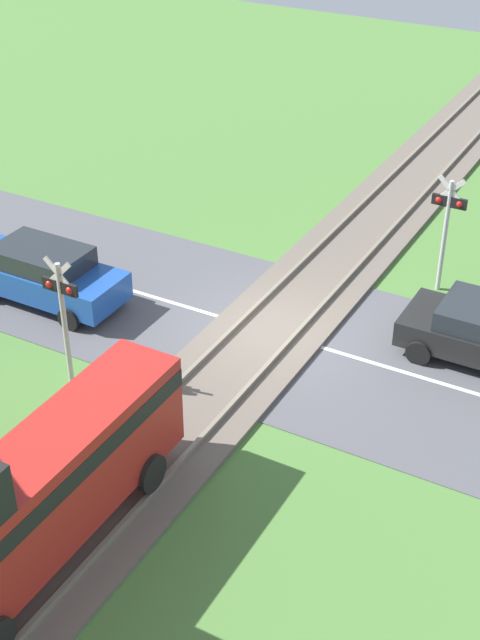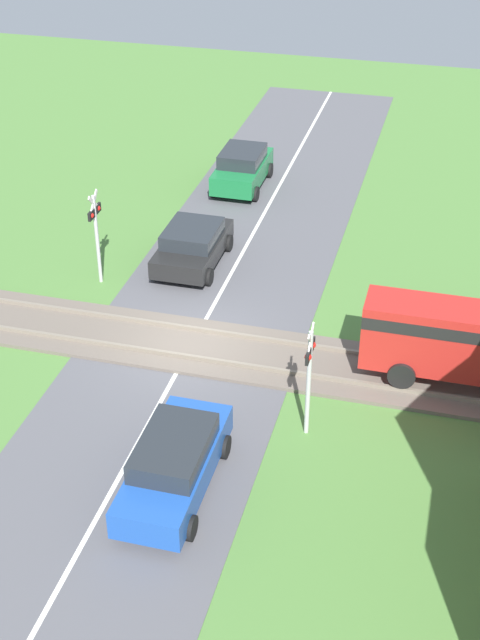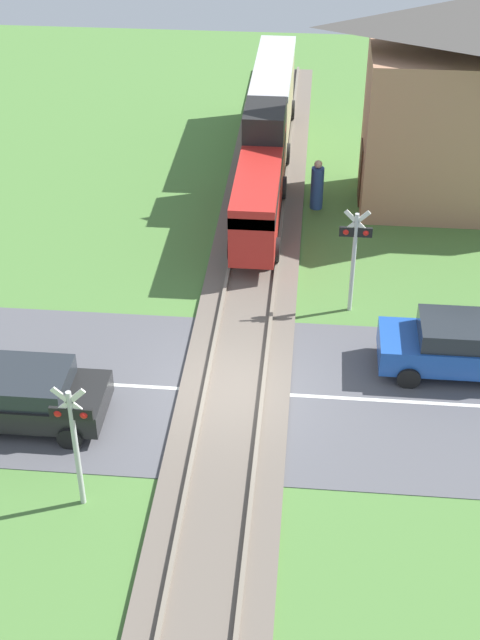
{
  "view_description": "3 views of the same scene",
  "coord_description": "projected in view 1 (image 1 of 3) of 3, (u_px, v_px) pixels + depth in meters",
  "views": [
    {
      "loc": [
        -8.24,
        16.33,
        12.03
      ],
      "look_at": [
        0.0,
        1.5,
        1.2
      ],
      "focal_mm": 50.0,
      "sensor_mm": 36.0,
      "label": 1
    },
    {
      "loc": [
        20.56,
        6.93,
        14.84
      ],
      "look_at": [
        0.0,
        1.5,
        1.2
      ],
      "focal_mm": 50.0,
      "sensor_mm": 36.0,
      "label": 2
    },
    {
      "loc": [
        1.71,
        -17.37,
        14.36
      ],
      "look_at": [
        0.0,
        1.5,
        1.2
      ],
      "focal_mm": 50.0,
      "sensor_mm": 36.0,
      "label": 3
    }
  ],
  "objects": [
    {
      "name": "road_surface",
      "position": [
        270.0,
        332.0,
        21.87
      ],
      "size": [
        48.0,
        6.4,
        0.02
      ],
      "color": "#515156",
      "rests_on": "ground_plane"
    },
    {
      "name": "track_bed",
      "position": [
        270.0,
        330.0,
        21.84
      ],
      "size": [
        2.8,
        48.0,
        0.24
      ],
      "color": "#665B51",
      "rests_on": "ground_plane"
    },
    {
      "name": "car_far_side",
      "position": [
        44.0,
        273.0,
        22.75
      ],
      "size": [
        4.34,
        1.83,
        1.53
      ],
      "color": "#1E4CA8",
      "rests_on": "ground_plane"
    },
    {
      "name": "crossing_signal_west_approach",
      "position": [
        447.0,
        219.0,
        22.55
      ],
      "size": [
        0.9,
        0.18,
        3.21
      ],
      "color": "#B7B7B7",
      "rests_on": "ground_plane"
    },
    {
      "name": "crossing_signal_east_approach",
      "position": [
        62.0,
        306.0,
        19.0
      ],
      "size": [
        0.9,
        0.18,
        3.21
      ],
      "color": "#B7B7B7",
      "rests_on": "ground_plane"
    },
    {
      "name": "ground_plane",
      "position": [
        270.0,
        332.0,
        21.88
      ],
      "size": [
        60.0,
        60.0,
        0.0
      ],
      "primitive_type": "plane",
      "color": "#4C7A38"
    }
  ]
}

